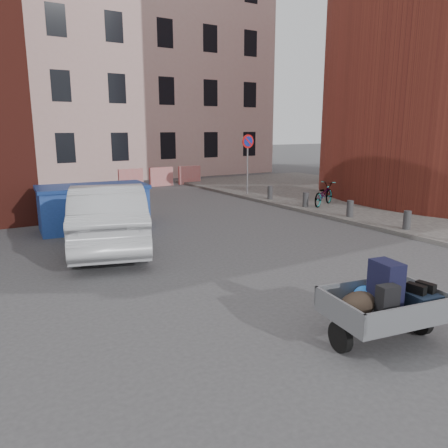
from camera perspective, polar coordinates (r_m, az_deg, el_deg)
ground at (r=8.98m, az=5.86°, el=-7.43°), size 120.00×120.00×0.00m
sidewalk at (r=18.79m, az=23.00°, el=2.29°), size 9.00×24.00×0.12m
building_pink at (r=31.04m, az=-10.82°, el=19.52°), size 16.00×8.00×14.00m
no_parking_sign at (r=19.68m, az=3.13°, el=9.40°), size 0.60×0.09×2.65m
bollards at (r=15.28m, az=16.13°, el=1.95°), size 0.22×9.02×0.55m
barriers at (r=23.76m, az=-8.18°, el=6.14°), size 4.70×0.18×1.00m
trailer at (r=6.69m, az=20.09°, el=-9.66°), size 1.76×1.92×1.20m
dumpster at (r=13.96m, az=-16.68°, el=2.16°), size 3.35×1.94×1.35m
silver_car at (r=11.62m, az=-14.88°, el=1.02°), size 3.08×5.30×1.65m
bicycle at (r=17.24m, az=12.86°, el=3.83°), size 1.76×1.22×0.88m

